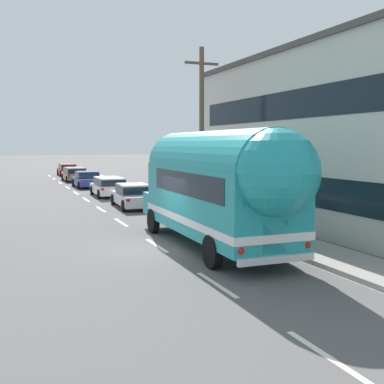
{
  "coord_description": "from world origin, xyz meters",
  "views": [
    {
      "loc": [
        -5.1,
        -15.63,
        3.65
      ],
      "look_at": [
        1.65,
        1.13,
        1.83
      ],
      "focal_mm": 44.28,
      "sensor_mm": 36.0,
      "label": 1
    }
  ],
  "objects_px": {
    "utility_pole": "(202,129)",
    "car_third": "(87,179)",
    "car_lead": "(133,195)",
    "car_fifth": "(67,169)",
    "car_fourth": "(74,173)",
    "car_second": "(109,185)",
    "painted_bus": "(219,184)"
  },
  "relations": [
    {
      "from": "car_lead",
      "to": "car_second",
      "type": "distance_m",
      "value": 6.24
    },
    {
      "from": "car_second",
      "to": "car_lead",
      "type": "bearing_deg",
      "value": -88.95
    },
    {
      "from": "car_third",
      "to": "car_fourth",
      "type": "xyz_separation_m",
      "value": [
        -0.01,
        7.42,
        0.06
      ]
    },
    {
      "from": "car_lead",
      "to": "car_fourth",
      "type": "height_order",
      "value": "same"
    },
    {
      "from": "car_second",
      "to": "car_fourth",
      "type": "relative_size",
      "value": 0.91
    },
    {
      "from": "car_second",
      "to": "car_fourth",
      "type": "height_order",
      "value": "same"
    },
    {
      "from": "painted_bus",
      "to": "car_lead",
      "type": "bearing_deg",
      "value": 89.26
    },
    {
      "from": "car_second",
      "to": "painted_bus",
      "type": "bearing_deg",
      "value": -90.13
    },
    {
      "from": "car_second",
      "to": "car_fifth",
      "type": "height_order",
      "value": "same"
    },
    {
      "from": "painted_bus",
      "to": "car_fifth",
      "type": "distance_m",
      "value": 42.32
    },
    {
      "from": "utility_pole",
      "to": "car_fifth",
      "type": "height_order",
      "value": "utility_pole"
    },
    {
      "from": "painted_bus",
      "to": "car_lead",
      "type": "relative_size",
      "value": 2.24
    },
    {
      "from": "car_second",
      "to": "car_fifth",
      "type": "relative_size",
      "value": 0.97
    },
    {
      "from": "painted_bus",
      "to": "car_third",
      "type": "relative_size",
      "value": 2.37
    },
    {
      "from": "car_lead",
      "to": "car_second",
      "type": "bearing_deg",
      "value": 91.05
    },
    {
      "from": "car_third",
      "to": "car_lead",
      "type": "bearing_deg",
      "value": -88.61
    },
    {
      "from": "utility_pole",
      "to": "car_third",
      "type": "height_order",
      "value": "utility_pole"
    },
    {
      "from": "utility_pole",
      "to": "painted_bus",
      "type": "relative_size",
      "value": 0.8
    },
    {
      "from": "painted_bus",
      "to": "car_fourth",
      "type": "height_order",
      "value": "painted_bus"
    },
    {
      "from": "utility_pole",
      "to": "car_fourth",
      "type": "xyz_separation_m",
      "value": [
        -2.85,
        25.63,
        -3.62
      ]
    },
    {
      "from": "utility_pole",
      "to": "car_fifth",
      "type": "relative_size",
      "value": 1.91
    },
    {
      "from": "car_third",
      "to": "painted_bus",
      "type": "bearing_deg",
      "value": -89.6
    },
    {
      "from": "car_fourth",
      "to": "painted_bus",
      "type": "bearing_deg",
      "value": -89.68
    },
    {
      "from": "car_lead",
      "to": "car_third",
      "type": "relative_size",
      "value": 1.06
    },
    {
      "from": "car_fourth",
      "to": "car_fifth",
      "type": "height_order",
      "value": "same"
    },
    {
      "from": "utility_pole",
      "to": "painted_bus",
      "type": "distance_m",
      "value": 8.5
    },
    {
      "from": "utility_pole",
      "to": "car_second",
      "type": "xyz_separation_m",
      "value": [
        -2.62,
        10.49,
        -3.63
      ]
    },
    {
      "from": "painted_bus",
      "to": "car_second",
      "type": "bearing_deg",
      "value": 89.87
    },
    {
      "from": "painted_bus",
      "to": "utility_pole",
      "type": "bearing_deg",
      "value": 71.17
    },
    {
      "from": "car_lead",
      "to": "car_fifth",
      "type": "bearing_deg",
      "value": 89.87
    },
    {
      "from": "painted_bus",
      "to": "car_second",
      "type": "relative_size",
      "value": 2.47
    },
    {
      "from": "car_lead",
      "to": "car_fourth",
      "type": "xyz_separation_m",
      "value": [
        -0.35,
        21.38,
        0.06
      ]
    }
  ]
}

